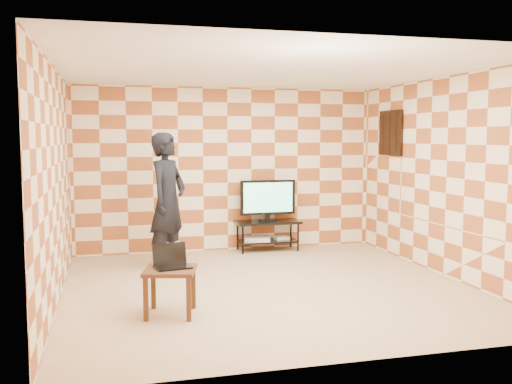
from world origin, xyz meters
TOP-DOWN VIEW (x-y plane):
  - floor at (0.00, 0.00)m, footprint 5.00×5.00m
  - wall_back at (0.00, 2.50)m, footprint 5.00×0.02m
  - wall_front at (0.00, -2.50)m, footprint 5.00×0.02m
  - wall_left at (-2.50, 0.00)m, footprint 0.02×5.00m
  - wall_right at (2.50, 0.00)m, footprint 0.02×5.00m
  - ceiling at (0.00, 0.00)m, footprint 5.00×5.00m
  - wall_art at (2.47, 1.55)m, footprint 0.04×0.72m
  - tv_stand at (0.62, 2.25)m, footprint 1.07×0.48m
  - tv at (0.62, 2.25)m, footprint 0.94×0.18m
  - dvd_player at (0.43, 2.22)m, footprint 0.47×0.37m
  - game_console at (0.87, 2.26)m, footprint 0.26×0.21m
  - side_table at (-1.31, -0.82)m, footprint 0.64×0.64m
  - laptop at (-1.28, -0.76)m, footprint 0.41×0.35m
  - person at (-1.10, 1.43)m, footprint 0.80×0.85m

SIDE VIEW (x-z plane):
  - floor at x=0.00m, z-range 0.00..0.00m
  - game_console at x=0.87m, z-range 0.17..0.23m
  - dvd_player at x=0.43m, z-range 0.17..0.24m
  - tv_stand at x=0.62m, z-range 0.12..0.62m
  - side_table at x=-1.31m, z-range 0.16..0.66m
  - laptop at x=-1.28m, z-range 0.43..0.68m
  - tv at x=0.62m, z-range 0.54..1.22m
  - person at x=-1.10m, z-range 0.00..1.95m
  - wall_back at x=0.00m, z-range 0.00..2.70m
  - wall_front at x=0.00m, z-range 0.00..2.70m
  - wall_left at x=-2.50m, z-range 0.00..2.70m
  - wall_right at x=2.50m, z-range 0.00..2.70m
  - wall_art at x=2.47m, z-range 1.59..2.31m
  - ceiling at x=0.00m, z-range 2.69..2.71m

